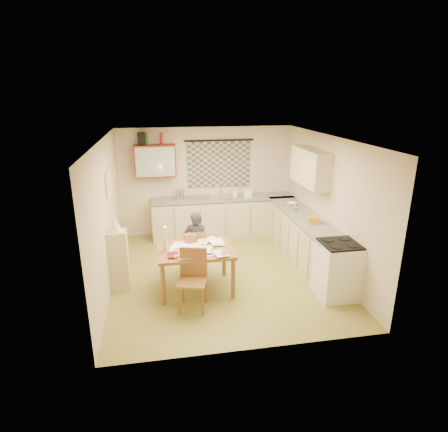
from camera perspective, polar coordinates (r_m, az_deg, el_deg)
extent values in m
cube|color=olive|center=(7.15, -0.16, -8.68)|extent=(4.00, 4.50, 0.02)
cube|color=white|center=(6.40, -0.18, 11.82)|extent=(4.00, 4.50, 0.02)
cube|color=beige|center=(8.83, -2.72, 5.32)|extent=(4.00, 0.02, 2.50)
cube|color=beige|center=(4.61, 4.73, -7.30)|extent=(4.00, 0.02, 2.50)
cube|color=beige|center=(6.64, -17.52, 0.04)|extent=(0.02, 4.50, 2.50)
cube|color=beige|center=(7.27, 15.63, 1.80)|extent=(0.02, 4.50, 2.50)
cube|color=navy|center=(8.75, -0.76, 7.90)|extent=(1.45, 0.03, 1.05)
cylinder|color=black|center=(8.64, -0.75, 11.47)|extent=(1.60, 0.04, 0.04)
cube|color=maroon|center=(8.47, -10.43, 8.29)|extent=(0.90, 0.34, 0.70)
cube|color=#99B2A5|center=(8.30, -10.43, 8.09)|extent=(0.84, 0.02, 0.64)
cube|color=tan|center=(7.55, 13.00, 7.29)|extent=(0.34, 1.30, 0.70)
cube|color=#F1DFC9|center=(6.90, -17.17, 4.64)|extent=(0.04, 0.50, 0.40)
cube|color=silver|center=(6.90, -16.96, 4.66)|extent=(0.01, 0.42, 0.32)
cube|color=tan|center=(8.81, -0.09, -0.23)|extent=(3.30, 0.60, 0.86)
cube|color=slate|center=(8.67, -0.09, 2.71)|extent=(3.30, 0.62, 0.04)
cube|color=tan|center=(7.72, 11.93, -3.41)|extent=(0.60, 2.95, 0.86)
cube|color=slate|center=(7.56, 12.16, -0.09)|extent=(0.62, 2.95, 0.04)
cube|color=white|center=(6.46, 16.85, -7.96)|extent=(0.61, 0.61, 0.92)
cube|color=black|center=(6.27, 17.25, -4.06)|extent=(0.58, 0.58, 0.03)
cube|color=silver|center=(8.67, -0.27, 2.58)|extent=(0.64, 0.57, 0.10)
cylinder|color=silver|center=(8.79, -0.49, 4.02)|extent=(0.04, 0.04, 0.28)
cube|color=silver|center=(8.57, -4.13, 2.83)|extent=(0.42, 0.39, 0.06)
cylinder|color=silver|center=(8.52, -6.72, 3.28)|extent=(0.23, 0.23, 0.24)
cylinder|color=white|center=(8.76, 3.70, 3.52)|extent=(0.31, 0.31, 0.16)
imported|color=white|center=(8.73, 1.67, 3.63)|extent=(0.09, 0.09, 0.20)
imported|color=white|center=(8.21, 10.24, 1.85)|extent=(0.36, 0.36, 0.05)
cube|color=orange|center=(7.14, 13.55, -0.62)|extent=(0.26, 0.22, 0.12)
sphere|color=orange|center=(7.88, 10.77, 1.29)|extent=(0.10, 0.10, 0.10)
cube|color=black|center=(8.41, -12.46, 11.40)|extent=(0.16, 0.20, 0.26)
cylinder|color=#195926|center=(8.40, -11.75, 11.44)|extent=(0.08, 0.08, 0.26)
cylinder|color=maroon|center=(8.40, -9.54, 11.57)|extent=(0.08, 0.08, 0.26)
cube|color=brown|center=(6.31, -4.36, -5.20)|extent=(1.25, 0.95, 0.05)
cube|color=brown|center=(6.97, -4.63, -5.53)|extent=(0.42, 0.42, 0.04)
cube|color=brown|center=(6.71, -4.42, -4.29)|extent=(0.40, 0.06, 0.44)
cube|color=brown|center=(5.87, -4.89, -9.98)|extent=(0.52, 0.52, 0.04)
cube|color=brown|center=(5.93, -4.68, -6.92)|extent=(0.43, 0.14, 0.47)
imported|color=black|center=(6.84, -4.25, -4.24)|extent=(0.54, 0.43, 1.23)
cube|color=tan|center=(6.63, -15.72, -6.51)|extent=(0.32, 0.30, 1.06)
cone|color=#F1DFC9|center=(6.40, -16.21, -1.31)|extent=(0.20, 0.20, 0.22)
cube|color=brown|center=(6.50, -5.10, -3.47)|extent=(0.23, 0.14, 0.16)
imported|color=white|center=(6.02, 0.08, -5.60)|extent=(0.17, 0.17, 0.09)
imported|color=maroon|center=(6.06, -8.59, -5.98)|extent=(0.20, 0.26, 0.02)
imported|color=orange|center=(6.15, -8.12, -5.61)|extent=(0.26, 0.30, 0.02)
cube|color=orange|center=(5.99, -7.14, -6.16)|extent=(0.14, 0.11, 0.04)
cube|color=black|center=(6.06, -2.47, -5.85)|extent=(0.13, 0.04, 0.02)
cylinder|color=silver|center=(6.26, -8.93, -4.43)|extent=(0.07, 0.07, 0.18)
cylinder|color=white|center=(6.21, -8.85, -2.62)|extent=(0.02, 0.02, 0.22)
sphere|color=#FFCC66|center=(6.15, -9.03, -1.64)|extent=(0.02, 0.02, 0.02)
cube|color=white|center=(6.17, -5.28, -5.49)|extent=(0.29, 0.35, 0.00)
cube|color=white|center=(6.12, -2.78, -5.63)|extent=(0.24, 0.31, 0.00)
cube|color=white|center=(6.23, -3.02, -5.17)|extent=(0.22, 0.31, 0.00)
cube|color=white|center=(6.32, -7.06, -4.93)|extent=(0.32, 0.36, 0.00)
cube|color=white|center=(6.39, -6.86, -4.62)|extent=(0.22, 0.30, 0.00)
cube|color=white|center=(6.25, -3.99, -5.08)|extent=(0.27, 0.33, 0.00)
cube|color=white|center=(6.31, -7.26, -4.94)|extent=(0.23, 0.31, 0.00)
cube|color=white|center=(6.13, -4.60, -5.55)|extent=(0.34, 0.36, 0.00)
cube|color=white|center=(6.41, -4.44, -4.42)|extent=(0.23, 0.31, 0.00)
cube|color=white|center=(6.57, -3.20, -3.79)|extent=(0.32, 0.36, 0.00)
cube|color=white|center=(6.01, -6.07, -6.03)|extent=(0.22, 0.30, 0.00)
cube|color=white|center=(6.06, -4.15, -5.77)|extent=(0.21, 0.30, 0.00)
cube|color=white|center=(6.48, -1.04, -4.07)|extent=(0.22, 0.31, 0.00)
cube|color=white|center=(6.32, -5.78, -4.75)|extent=(0.33, 0.36, 0.00)
cube|color=white|center=(6.20, -2.89, -5.10)|extent=(0.29, 0.35, 0.00)
cube|color=white|center=(6.06, -5.92, -5.78)|extent=(0.22, 0.30, 0.00)
cube|color=white|center=(6.05, -0.55, -5.69)|extent=(0.27, 0.33, 0.00)
cube|color=white|center=(6.57, -1.69, -3.66)|extent=(0.31, 0.36, 0.00)
cube|color=white|center=(6.48, -1.03, -3.95)|extent=(0.23, 0.31, 0.00)
cube|color=white|center=(6.40, -6.69, -4.36)|extent=(0.21, 0.30, 0.00)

